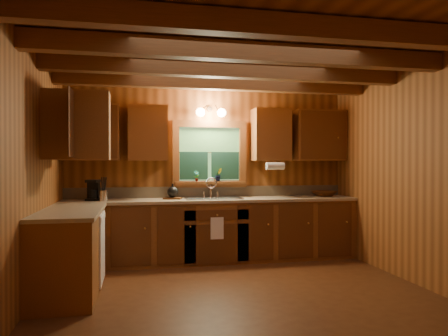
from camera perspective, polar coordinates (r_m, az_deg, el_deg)
The scene contains 20 objects.
room at distance 4.49m, azimuth 2.07°, elevation -0.74°, with size 4.20×4.20×4.20m.
ceiling_beams at distance 4.62m, azimuth 2.08°, elevation 14.19°, with size 4.20×2.54×0.18m.
base_cabinets at distance 5.75m, azimuth -5.88°, elevation -9.16°, with size 4.20×2.22×0.86m.
countertop at distance 5.70m, azimuth -5.75°, elevation -4.69°, with size 4.20×2.24×0.04m.
backsplash at distance 6.35m, azimuth -1.99°, elevation -3.24°, with size 4.20×0.02×0.16m, color #9A8767.
dishwasher_panel at distance 5.15m, azimuth -16.23°, elevation -10.34°, with size 0.02×0.60×0.80m, color white.
upper_cabinets at distance 5.82m, azimuth -6.73°, elevation 4.88°, with size 4.19×1.77×0.78m.
window at distance 6.32m, azimuth -1.97°, elevation 1.72°, with size 1.12×0.08×1.00m.
window_sill at distance 6.28m, azimuth -1.89°, elevation -2.00°, with size 1.06×0.14×0.04m, color brown.
wall_sconce at distance 6.24m, azimuth -1.78°, elevation 7.58°, with size 0.45×0.21×0.17m.
paper_towel_roll at distance 6.22m, azimuth 6.96°, elevation 0.27°, with size 0.11×0.11×0.27m, color white.
dish_towel at distance 5.79m, azimuth -0.94°, elevation -8.19°, with size 0.18×0.01×0.30m, color white.
sink at distance 6.08m, azimuth -1.54°, elevation -4.58°, with size 0.82×0.48×0.43m.
coffee_maker at distance 6.05m, azimuth -17.34°, elevation -2.89°, with size 0.16×0.20×0.28m.
utensil_crock at distance 5.91m, azimuth -16.07°, elevation -3.55°, with size 0.11×0.11×0.32m.
cutting_board at distance 6.03m, azimuth -7.00°, elevation -4.10°, with size 0.25×0.18×0.02m, color #4F2911.
teakettle at distance 6.03m, azimuth -7.00°, elevation -3.25°, with size 0.16×0.16×0.20m.
wicker_basket at distance 6.66m, azimuth 13.45°, elevation -3.40°, with size 0.35×0.35×0.09m, color #48230C.
potted_plant_left at distance 6.23m, azimuth -3.75°, elevation -1.09°, with size 0.09×0.06×0.16m, color #4F2911.
potted_plant_right at distance 6.28m, azimuth -0.76°, elevation -0.91°, with size 0.11×0.09×0.20m, color #4F2911.
Camera 1 is at (-1.07, -4.36, 1.41)m, focal length 33.65 mm.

